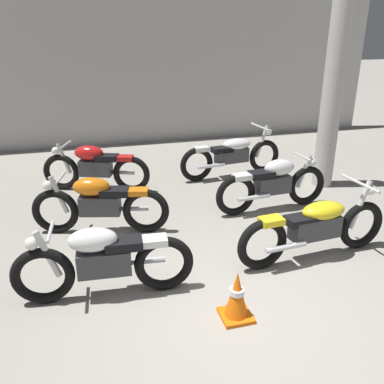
# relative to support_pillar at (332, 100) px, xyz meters

# --- Properties ---
(ground_plane) EXTENTS (60.00, 60.00, 0.00)m
(ground_plane) POSITION_rel_support_pillar_xyz_m (-2.85, -3.20, -1.60)
(ground_plane) COLOR gray
(back_wall) EXTENTS (12.67, 0.24, 3.60)m
(back_wall) POSITION_rel_support_pillar_xyz_m (-2.85, 4.08, 0.20)
(back_wall) COLOR #BCBAB7
(back_wall) RESTS_ON ground
(support_pillar) EXTENTS (0.36, 0.36, 3.20)m
(support_pillar) POSITION_rel_support_pillar_xyz_m (0.00, 0.00, 0.00)
(support_pillar) COLOR #BCBAB7
(support_pillar) RESTS_ON ground
(motorcycle_left_row_0) EXTENTS (1.97, 0.48, 0.88)m
(motorcycle_left_row_0) POSITION_rel_support_pillar_xyz_m (-4.25, -2.45, -1.14)
(motorcycle_left_row_0) COLOR black
(motorcycle_left_row_0) RESTS_ON ground
(motorcycle_left_row_1) EXTENTS (1.93, 0.67, 0.88)m
(motorcycle_left_row_1) POSITION_rel_support_pillar_xyz_m (-4.18, -0.87, -1.14)
(motorcycle_left_row_1) COLOR black
(motorcycle_left_row_1) RESTS_ON ground
(motorcycle_left_row_2) EXTENTS (1.88, 0.81, 0.88)m
(motorcycle_left_row_2) POSITION_rel_support_pillar_xyz_m (-4.14, 0.84, -1.14)
(motorcycle_left_row_2) COLOR black
(motorcycle_left_row_2) RESTS_ON ground
(motorcycle_right_row_0) EXTENTS (2.17, 0.68, 0.97)m
(motorcycle_right_row_0) POSITION_rel_support_pillar_xyz_m (-1.58, -2.33, -1.15)
(motorcycle_right_row_0) COLOR black
(motorcycle_right_row_0) RESTS_ON ground
(motorcycle_right_row_1) EXTENTS (1.97, 0.49, 0.88)m
(motorcycle_right_row_1) POSITION_rel_support_pillar_xyz_m (-1.43, -0.79, -1.14)
(motorcycle_right_row_1) COLOR black
(motorcycle_right_row_1) RESTS_ON ground
(motorcycle_right_row_2) EXTENTS (2.17, 0.68, 0.97)m
(motorcycle_right_row_2) POSITION_rel_support_pillar_xyz_m (-1.48, 0.91, -1.15)
(motorcycle_right_row_2) COLOR black
(motorcycle_right_row_2) RESTS_ON ground
(traffic_cone) EXTENTS (0.32, 0.32, 0.54)m
(traffic_cone) POSITION_rel_support_pillar_xyz_m (-2.98, -3.19, -1.34)
(traffic_cone) COLOR orange
(traffic_cone) RESTS_ON ground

